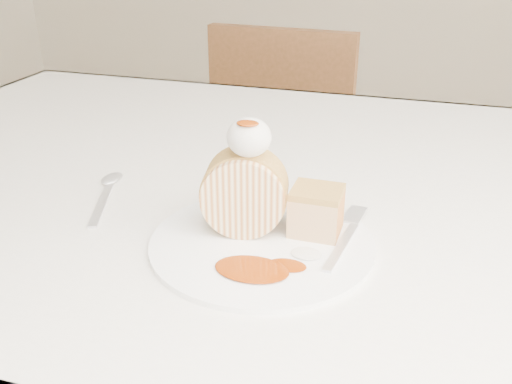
% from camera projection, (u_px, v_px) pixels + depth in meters
% --- Properties ---
extents(table, '(1.40, 0.90, 0.75)m').
position_uv_depth(table, '(276.00, 233.00, 0.84)').
color(table, white).
rests_on(table, ground).
extents(chair_far, '(0.42, 0.42, 0.83)m').
position_uv_depth(chair_far, '(290.00, 148.00, 1.66)').
color(chair_far, brown).
rests_on(chair_far, ground).
extents(plate, '(0.25, 0.25, 0.01)m').
position_uv_depth(plate, '(262.00, 243.00, 0.63)').
color(plate, white).
rests_on(plate, table).
extents(roulade_slice, '(0.10, 0.07, 0.09)m').
position_uv_depth(roulade_slice, '(244.00, 193.00, 0.63)').
color(roulade_slice, beige).
rests_on(roulade_slice, plate).
extents(cake_chunk, '(0.06, 0.05, 0.05)m').
position_uv_depth(cake_chunk, '(316.00, 214.00, 0.64)').
color(cake_chunk, '#AF8542').
rests_on(cake_chunk, plate).
extents(whipped_cream, '(0.05, 0.05, 0.04)m').
position_uv_depth(whipped_cream, '(249.00, 137.00, 0.60)').
color(whipped_cream, silver).
rests_on(whipped_cream, roulade_slice).
extents(caramel_drizzle, '(0.02, 0.02, 0.01)m').
position_uv_depth(caramel_drizzle, '(248.00, 118.00, 0.58)').
color(caramel_drizzle, '#7E2B05').
rests_on(caramel_drizzle, whipped_cream).
extents(caramel_pool, '(0.08, 0.05, 0.00)m').
position_uv_depth(caramel_pool, '(252.00, 269.00, 0.57)').
color(caramel_pool, '#7E2B05').
rests_on(caramel_pool, plate).
extents(fork, '(0.04, 0.15, 0.00)m').
position_uv_depth(fork, '(341.00, 247.00, 0.61)').
color(fork, silver).
rests_on(fork, plate).
extents(spoon, '(0.07, 0.14, 0.00)m').
position_uv_depth(spoon, '(102.00, 205.00, 0.72)').
color(spoon, silver).
rests_on(spoon, table).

